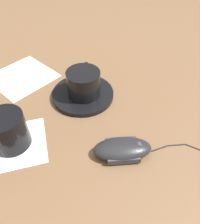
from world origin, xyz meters
TOP-DOWN VIEW (x-y plane):
  - ground_plane at (0.00, 0.00)m, footprint 3.00×3.00m
  - saucer at (-0.06, 0.06)m, footprint 0.16×0.16m
  - coffee_cup at (-0.05, 0.06)m, footprint 0.11×0.08m
  - computer_mouse at (0.13, 0.14)m, footprint 0.06×0.12m
  - napkin_under_glass at (0.10, -0.08)m, footprint 0.15×0.15m
  - drinking_glass at (0.09, -0.09)m, footprint 0.08×0.08m
  - napkin_spare at (-0.14, -0.12)m, footprint 0.22×0.22m

SIDE VIEW (x-z plane):
  - ground_plane at x=0.00m, z-range 0.00..0.00m
  - napkin_under_glass at x=0.10m, z-range 0.00..0.00m
  - napkin_spare at x=-0.14m, z-range 0.00..0.00m
  - saucer at x=-0.06m, z-range 0.00..0.01m
  - computer_mouse at x=0.13m, z-range 0.00..0.03m
  - drinking_glass at x=0.09m, z-range 0.00..0.08m
  - coffee_cup at x=-0.05m, z-range 0.01..0.08m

